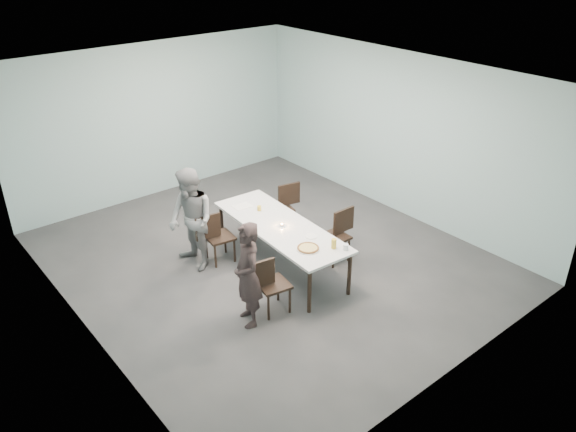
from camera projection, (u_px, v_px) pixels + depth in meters
ground at (268, 259)px, 9.25m from camera, size 7.00×7.00×0.00m
room_shell at (266, 142)px, 8.31m from camera, size 6.02×7.02×3.01m
table at (281, 228)px, 8.73m from camera, size 1.06×2.65×0.75m
chair_near_left at (268, 282)px, 7.76m from camera, size 0.64×0.48×0.87m
chair_far_left at (215, 234)px, 8.95m from camera, size 0.64×0.47×0.87m
chair_near_right at (338, 232)px, 9.03m from camera, size 0.61×0.43×0.87m
chair_far_right at (284, 204)px, 9.92m from camera, size 0.64×0.50×0.87m
diner_near at (248, 275)px, 7.44m from camera, size 0.52×0.64×1.52m
diner_far at (191, 220)px, 8.68m from camera, size 0.63×0.81×1.66m
pizza at (308, 248)px, 8.05m from camera, size 0.34×0.34×0.04m
side_plate at (311, 236)px, 8.38m from camera, size 0.18×0.18×0.01m
beer_glass at (334, 244)px, 8.05m from camera, size 0.08×0.08×0.15m
water_tumbler at (346, 247)px, 8.02m from camera, size 0.08×0.08×0.09m
tealight at (282, 225)px, 8.66m from camera, size 0.06×0.06×0.05m
amber_tumbler at (259, 208)px, 9.13m from camera, size 0.07×0.07×0.08m
menu at (242, 206)px, 9.28m from camera, size 0.31×0.24×0.01m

